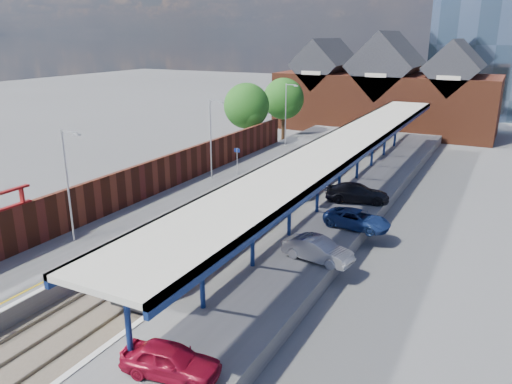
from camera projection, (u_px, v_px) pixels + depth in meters
ground at (312, 176)px, 48.80m from camera, size 240.00×240.00×0.00m
ballast_bed at (267, 206)px, 40.32m from camera, size 6.00×76.00×0.06m
rails at (267, 205)px, 40.30m from camera, size 4.51×76.00×0.14m
left_platform at (209, 191)px, 42.59m from camera, size 5.00×76.00×1.00m
right_platform at (338, 212)px, 37.55m from camera, size 6.00×76.00×1.00m
coping_left at (233, 189)px, 41.41m from camera, size 0.30×76.00×0.05m
coping_right at (303, 200)px, 38.64m from camera, size 0.30×76.00×0.05m
yellow_line at (227, 188)px, 41.67m from camera, size 0.14×76.00×0.01m
train at (343, 147)px, 51.52m from camera, size 3.20×65.96×3.45m
canopy at (343, 145)px, 38.00m from camera, size 4.50×52.00×4.48m
lamp_post_b at (69, 179)px, 29.76m from camera, size 1.48×0.18×7.00m
lamp_post_c at (212, 134)px, 43.31m from camera, size 1.48×0.18×7.00m
lamp_post_d at (287, 110)px, 56.86m from camera, size 1.48×0.18×7.00m
platform_sign at (237, 157)px, 45.10m from camera, size 0.55×0.08×2.50m
brick_wall at (133, 184)px, 37.67m from camera, size 0.35×50.00×3.86m
station_building at (385, 92)px, 70.87m from camera, size 30.00×12.12×13.78m
tree_near at (247, 107)px, 56.73m from camera, size 5.20×5.20×8.10m
tree_far at (284, 100)px, 63.06m from camera, size 5.20×5.20×8.10m
parked_car_red at (171, 360)px, 18.59m from camera, size 4.02×2.13×1.30m
parked_car_silver at (318, 250)px, 28.11m from camera, size 4.27×2.09×1.35m
parked_car_dark at (357, 193)px, 38.14m from camera, size 5.15×3.14×1.39m
parked_car_blue at (357, 219)px, 32.91m from camera, size 4.59×2.54×1.22m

